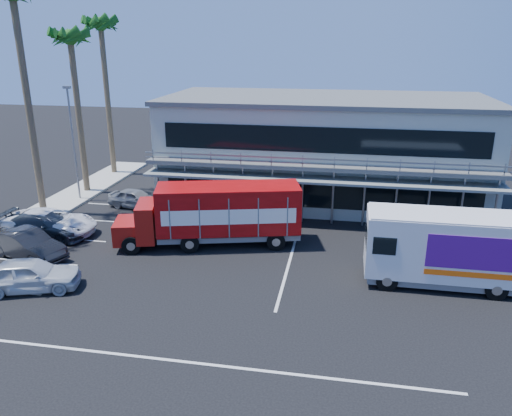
% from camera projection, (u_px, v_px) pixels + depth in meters
% --- Properties ---
extents(ground, '(120.00, 120.00, 0.00)m').
position_uv_depth(ground, '(239.00, 287.00, 23.54)').
color(ground, black).
rests_on(ground, ground).
extents(building, '(22.40, 12.00, 7.30)m').
position_uv_depth(building, '(323.00, 148.00, 35.76)').
color(building, '#A1A99B').
rests_on(building, ground).
extents(curb_strip, '(3.00, 32.00, 0.16)m').
position_uv_depth(curb_strip, '(29.00, 222.00, 31.66)').
color(curb_strip, '#A5A399').
rests_on(curb_strip, ground).
extents(palm_d, '(2.80, 2.80, 14.75)m').
position_uv_depth(palm_d, '(14.00, 8.00, 29.45)').
color(palm_d, brown).
rests_on(palm_d, ground).
extents(palm_e, '(2.80, 2.80, 12.25)m').
position_uv_depth(palm_e, '(71.00, 47.00, 34.74)').
color(palm_e, brown).
rests_on(palm_e, ground).
extents(palm_f, '(2.80, 2.80, 13.25)m').
position_uv_depth(palm_f, '(101.00, 34.00, 39.64)').
color(palm_f, brown).
rests_on(palm_f, ground).
extents(light_pole_far, '(0.50, 0.25, 8.09)m').
position_uv_depth(light_pole_far, '(73.00, 139.00, 34.75)').
color(light_pole_far, gray).
rests_on(light_pole_far, ground).
extents(red_truck, '(10.49, 4.84, 3.44)m').
position_uv_depth(red_truck, '(216.00, 213.00, 27.82)').
color(red_truck, '#98110C').
rests_on(red_truck, ground).
extents(white_van, '(7.25, 2.55, 3.54)m').
position_uv_depth(white_van, '(445.00, 248.00, 23.20)').
color(white_van, silver).
rests_on(white_van, ground).
extents(parked_car_a, '(4.86, 3.11, 1.54)m').
position_uv_depth(parked_car_a, '(29.00, 275.00, 23.05)').
color(parked_car_a, silver).
rests_on(parked_car_a, ground).
extents(parked_car_b, '(4.85, 3.07, 1.51)m').
position_uv_depth(parked_car_b, '(28.00, 245.00, 26.41)').
color(parked_car_b, black).
rests_on(parked_car_b, ground).
extents(parked_car_c, '(5.69, 2.82, 1.55)m').
position_uv_depth(parked_car_c, '(49.00, 223.00, 29.52)').
color(parked_car_c, white).
rests_on(parked_car_c, ground).
extents(parked_car_d, '(5.23, 2.23, 1.50)m').
position_uv_depth(parked_car_d, '(45.00, 226.00, 29.15)').
color(parked_car_d, '#2C333B').
rests_on(parked_car_d, ground).
extents(parked_car_e, '(4.08, 2.23, 1.32)m').
position_uv_depth(parked_car_e, '(136.00, 199.00, 34.37)').
color(parked_car_e, gray).
rests_on(parked_car_e, ground).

